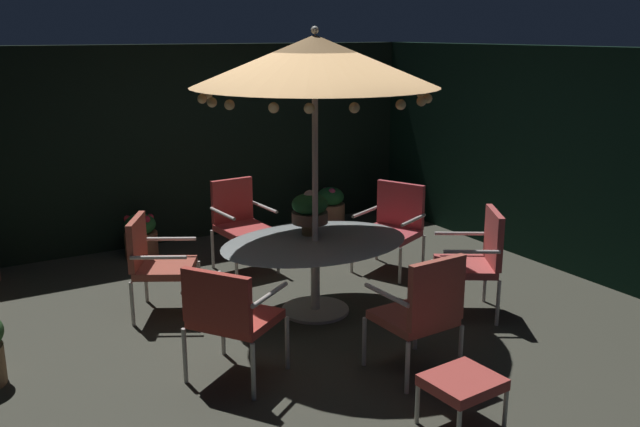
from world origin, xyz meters
TOP-DOWN VIEW (x-y plane):
  - ground_plane at (0.00, 0.00)m, footprint 6.92×6.63m
  - hedge_backdrop_rear at (0.00, 3.17)m, footprint 6.92×0.30m
  - hedge_backdrop_right at (3.31, 0.00)m, footprint 0.30×6.63m
  - patio_dining_table at (0.11, 0.04)m, footprint 1.89×1.38m
  - patio_umbrella at (0.11, 0.04)m, footprint 2.27×2.27m
  - centerpiece_planter at (0.18, 0.25)m, footprint 0.36×0.36m
  - patio_chair_north at (1.53, 0.69)m, footprint 0.81×0.84m
  - patio_chair_northeast at (0.01, 1.59)m, footprint 0.61×0.66m
  - patio_chair_east at (-1.24, 0.79)m, footprint 0.79×0.81m
  - patio_chair_southeast at (-1.16, -0.83)m, footprint 0.83×0.85m
  - patio_chair_south at (0.18, -1.51)m, footprint 0.61×0.61m
  - patio_chair_southwest at (1.43, -0.78)m, footprint 0.81×0.82m
  - ottoman_footrest at (-0.04, -2.25)m, footprint 0.51×0.46m
  - potted_plant_back_right at (2.68, 2.16)m, footprint 0.53×0.53m
  - potted_plant_left_far at (-0.86, 2.60)m, footprint 0.40×0.40m
  - potted_plant_front_corner at (1.81, 2.53)m, footprint 0.41×0.41m

SIDE VIEW (x-z plane):
  - ground_plane at x=0.00m, z-range -0.02..0.00m
  - potted_plant_left_far at x=-0.86m, z-range 0.00..0.54m
  - potted_plant_front_corner at x=1.81m, z-range 0.00..0.58m
  - potted_plant_back_right at x=2.68m, z-range 0.00..0.61m
  - ottoman_footrest at x=-0.04m, z-range 0.14..0.51m
  - patio_chair_north at x=1.53m, z-range 0.06..1.05m
  - patio_chair_east at x=-1.24m, z-range 0.08..1.04m
  - patio_chair_south at x=0.18m, z-range 0.07..1.09m
  - patio_chair_southeast at x=-1.16m, z-range 0.10..1.06m
  - patio_chair_northeast at x=0.01m, z-range 0.08..1.11m
  - patio_chair_southwest at x=1.43m, z-range 0.08..1.11m
  - patio_dining_table at x=0.11m, z-range 0.23..0.96m
  - centerpiece_planter at x=0.18m, z-range 0.76..1.21m
  - hedge_backdrop_rear at x=0.00m, z-range 0.00..2.52m
  - hedge_backdrop_right at x=3.31m, z-range 0.00..2.52m
  - patio_umbrella at x=0.11m, z-range 1.05..3.78m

